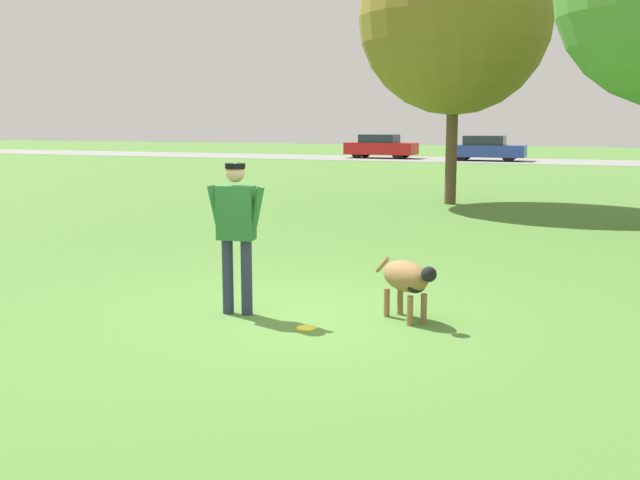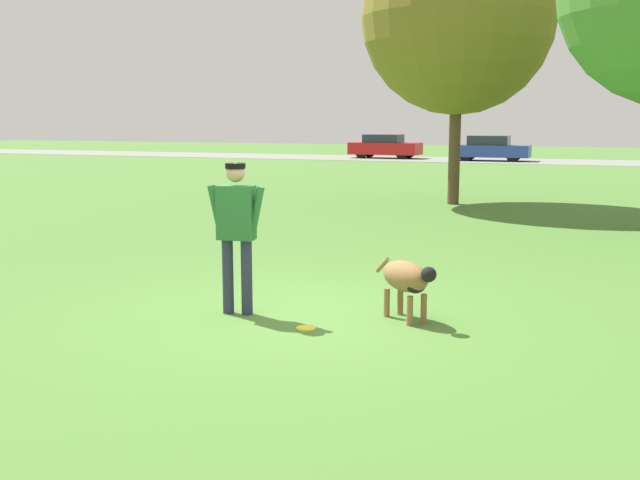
{
  "view_description": "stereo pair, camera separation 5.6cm",
  "coord_description": "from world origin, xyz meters",
  "px_view_note": "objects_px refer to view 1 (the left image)",
  "views": [
    {
      "loc": [
        3.39,
        -7.8,
        2.25
      ],
      "look_at": [
        0.38,
        0.05,
        0.9
      ],
      "focal_mm": 42.0,
      "sensor_mm": 36.0,
      "label": 1
    },
    {
      "loc": [
        3.44,
        -7.78,
        2.25
      ],
      "look_at": [
        0.38,
        0.05,
        0.9
      ],
      "focal_mm": 42.0,
      "sensor_mm": 36.0,
      "label": 2
    }
  ],
  "objects_px": {
    "tree_mid_center": "(455,18)",
    "dog": "(407,278)",
    "parked_car_red": "(381,146)",
    "frisbee": "(306,328)",
    "person": "(236,225)",
    "parked_car_blue": "(486,148)"
  },
  "relations": [
    {
      "from": "dog",
      "to": "tree_mid_center",
      "type": "relative_size",
      "value": 0.12
    },
    {
      "from": "dog",
      "to": "tree_mid_center",
      "type": "xyz_separation_m",
      "value": [
        -1.9,
        12.11,
        4.41
      ]
    },
    {
      "from": "frisbee",
      "to": "tree_mid_center",
      "type": "distance_m",
      "value": 13.78
    },
    {
      "from": "frisbee",
      "to": "parked_car_red",
      "type": "height_order",
      "value": "parked_car_red"
    },
    {
      "from": "person",
      "to": "tree_mid_center",
      "type": "bearing_deg",
      "value": 82.68
    },
    {
      "from": "dog",
      "to": "frisbee",
      "type": "bearing_deg",
      "value": -102.28
    },
    {
      "from": "frisbee",
      "to": "parked_car_red",
      "type": "xyz_separation_m",
      "value": [
        -9.72,
        35.94,
        0.69
      ]
    },
    {
      "from": "person",
      "to": "parked_car_blue",
      "type": "bearing_deg",
      "value": 86.72
    },
    {
      "from": "person",
      "to": "dog",
      "type": "bearing_deg",
      "value": 5.26
    },
    {
      "from": "parked_car_red",
      "to": "person",
      "type": "bearing_deg",
      "value": -74.63
    },
    {
      "from": "person",
      "to": "parked_car_red",
      "type": "xyz_separation_m",
      "value": [
        -8.72,
        35.63,
        -0.35
      ]
    },
    {
      "from": "dog",
      "to": "parked_car_red",
      "type": "distance_m",
      "value": 36.78
    },
    {
      "from": "parked_car_red",
      "to": "parked_car_blue",
      "type": "bearing_deg",
      "value": -4.57
    },
    {
      "from": "frisbee",
      "to": "tree_mid_center",
      "type": "relative_size",
      "value": 0.03
    },
    {
      "from": "dog",
      "to": "tree_mid_center",
      "type": "distance_m",
      "value": 13.02
    },
    {
      "from": "tree_mid_center",
      "to": "dog",
      "type": "bearing_deg",
      "value": -81.08
    },
    {
      "from": "person",
      "to": "parked_car_red",
      "type": "relative_size",
      "value": 0.42
    },
    {
      "from": "frisbee",
      "to": "parked_car_blue",
      "type": "height_order",
      "value": "parked_car_blue"
    },
    {
      "from": "dog",
      "to": "parked_car_red",
      "type": "relative_size",
      "value": 0.22
    },
    {
      "from": "person",
      "to": "parked_car_red",
      "type": "height_order",
      "value": "person"
    },
    {
      "from": "dog",
      "to": "parked_car_blue",
      "type": "distance_m",
      "value": 34.79
    },
    {
      "from": "tree_mid_center",
      "to": "parked_car_red",
      "type": "distance_m",
      "value": 25.05
    }
  ]
}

